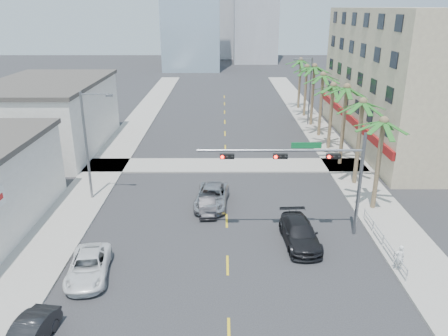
# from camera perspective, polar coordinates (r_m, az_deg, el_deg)

# --- Properties ---
(ground) EXTENTS (260.00, 260.00, 0.00)m
(ground) POSITION_cam_1_polar(r_m,az_deg,el_deg) (24.51, 0.57, -17.67)
(ground) COLOR #262628
(ground) RESTS_ON ground
(sidewalk_right) EXTENTS (4.00, 120.00, 0.15)m
(sidewalk_right) POSITION_cam_1_polar(r_m,az_deg,el_deg) (43.84, 16.12, -0.54)
(sidewalk_right) COLOR gray
(sidewalk_right) RESTS_ON ground
(sidewalk_left) EXTENTS (4.00, 120.00, 0.15)m
(sidewalk_left) POSITION_cam_1_polar(r_m,az_deg,el_deg) (43.68, -15.71, -0.58)
(sidewalk_left) COLOR gray
(sidewalk_left) RESTS_ON ground
(sidewalk_cross) EXTENTS (80.00, 4.00, 0.15)m
(sidewalk_cross) POSITION_cam_1_polar(r_m,az_deg,el_deg) (43.96, 0.21, 0.35)
(sidewalk_cross) COLOR gray
(sidewalk_cross) RESTS_ON ground
(building_right) EXTENTS (15.25, 28.00, 15.00)m
(building_right) POSITION_cam_1_polar(r_m,az_deg,el_deg) (54.65, 24.33, 10.57)
(building_right) COLOR tan
(building_right) RESTS_ON ground
(building_left_far) EXTENTS (11.00, 18.00, 7.20)m
(building_left_far) POSITION_cam_1_polar(r_m,az_deg,el_deg) (52.34, -21.84, 6.18)
(building_left_far) COLOR beige
(building_left_far) RESTS_ON ground
(traffic_signal_mast) EXTENTS (11.12, 0.54, 7.20)m
(traffic_signal_mast) POSITION_cam_1_polar(r_m,az_deg,el_deg) (29.68, 11.65, 0.15)
(traffic_signal_mast) COLOR slate
(traffic_signal_mast) RESTS_ON ground
(palm_tree_0) EXTENTS (4.80, 4.80, 7.80)m
(palm_tree_0) POSITION_cam_1_polar(r_m,az_deg,el_deg) (34.44, 20.13, 5.63)
(palm_tree_0) COLOR brown
(palm_tree_0) RESTS_ON ground
(palm_tree_1) EXTENTS (4.80, 4.80, 8.16)m
(palm_tree_1) POSITION_cam_1_polar(r_m,az_deg,el_deg) (39.16, 17.69, 8.09)
(palm_tree_1) COLOR brown
(palm_tree_1) RESTS_ON ground
(palm_tree_2) EXTENTS (4.80, 4.80, 8.52)m
(palm_tree_2) POSITION_cam_1_polar(r_m,az_deg,el_deg) (43.99, 15.76, 10.01)
(palm_tree_2) COLOR brown
(palm_tree_2) RESTS_ON ground
(palm_tree_3) EXTENTS (4.80, 4.80, 7.80)m
(palm_tree_3) POSITION_cam_1_polar(r_m,az_deg,el_deg) (49.06, 14.09, 10.33)
(palm_tree_3) COLOR brown
(palm_tree_3) RESTS_ON ground
(palm_tree_4) EXTENTS (4.80, 4.80, 8.16)m
(palm_tree_4) POSITION_cam_1_polar(r_m,az_deg,el_deg) (54.00, 12.82, 11.67)
(palm_tree_4) COLOR brown
(palm_tree_4) RESTS_ON ground
(palm_tree_5) EXTENTS (4.80, 4.80, 8.52)m
(palm_tree_5) POSITION_cam_1_polar(r_m,az_deg,el_deg) (58.99, 11.75, 12.79)
(palm_tree_5) COLOR brown
(palm_tree_5) RESTS_ON ground
(palm_tree_6) EXTENTS (4.80, 4.80, 7.80)m
(palm_tree_6) POSITION_cam_1_polar(r_m,az_deg,el_deg) (64.14, 10.78, 12.80)
(palm_tree_6) COLOR brown
(palm_tree_6) RESTS_ON ground
(palm_tree_7) EXTENTS (4.80, 4.80, 8.16)m
(palm_tree_7) POSITION_cam_1_polar(r_m,az_deg,el_deg) (69.18, 10.01, 13.66)
(palm_tree_7) COLOR brown
(palm_tree_7) RESTS_ON ground
(streetlight_left) EXTENTS (2.55, 0.25, 9.00)m
(streetlight_left) POSITION_cam_1_polar(r_m,az_deg,el_deg) (36.40, -17.30, 3.39)
(streetlight_left) COLOR slate
(streetlight_left) RESTS_ON ground
(streetlight_right) EXTENTS (2.55, 0.25, 9.00)m
(streetlight_right) POSITION_cam_1_polar(r_m,az_deg,el_deg) (59.27, 10.98, 10.21)
(streetlight_right) COLOR slate
(streetlight_right) RESTS_ON ground
(guardrail) EXTENTS (0.08, 8.08, 1.00)m
(guardrail) POSITION_cam_1_polar(r_m,az_deg,el_deg) (31.00, 20.07, -8.75)
(guardrail) COLOR silver
(guardrail) RESTS_ON ground
(car_parked_mid) EXTENTS (1.93, 4.17, 1.32)m
(car_parked_mid) POSITION_cam_1_polar(r_m,az_deg,el_deg) (23.65, -24.24, -19.38)
(car_parked_mid) COLOR black
(car_parked_mid) RESTS_ON ground
(car_parked_far) EXTENTS (2.86, 5.15, 1.36)m
(car_parked_far) POSITION_cam_1_polar(r_m,az_deg,el_deg) (27.58, -17.28, -12.19)
(car_parked_far) COLOR white
(car_parked_far) RESTS_ON ground
(car_lane_left) EXTENTS (1.56, 3.85, 1.24)m
(car_lane_left) POSITION_cam_1_polar(r_m,az_deg,el_deg) (34.12, -2.20, -4.78)
(car_lane_left) COLOR black
(car_lane_left) RESTS_ON ground
(car_lane_center) EXTENTS (2.94, 5.60, 1.50)m
(car_lane_center) POSITION_cam_1_polar(r_m,az_deg,el_deg) (35.17, -1.61, -3.74)
(car_lane_center) COLOR #ACACB1
(car_lane_center) RESTS_ON ground
(car_lane_right) EXTENTS (2.51, 5.47, 1.55)m
(car_lane_right) POSITION_cam_1_polar(r_m,az_deg,el_deg) (30.11, 9.87, -8.39)
(car_lane_right) COLOR black
(car_lane_right) RESTS_ON ground
(pedestrian) EXTENTS (0.63, 0.43, 1.65)m
(pedestrian) POSITION_cam_1_polar(r_m,az_deg,el_deg) (28.67, 21.94, -10.79)
(pedestrian) COLOR white
(pedestrian) RESTS_ON sidewalk_right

